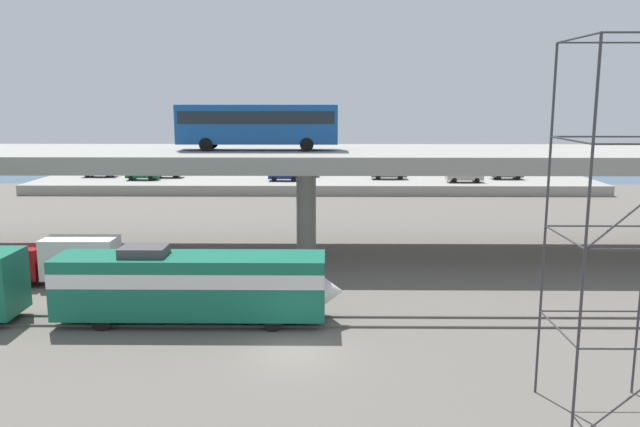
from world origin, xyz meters
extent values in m
plane|color=#605B54|center=(0.00, 0.00, 0.00)|extent=(260.00, 260.00, 0.00)
cube|color=#59544C|center=(0.00, 3.23, 0.06)|extent=(110.00, 0.12, 0.12)
cube|color=#59544C|center=(0.00, 4.77, 0.06)|extent=(110.00, 0.12, 0.12)
cube|color=#14664C|center=(-5.63, 4.00, 2.08)|extent=(14.23, 3.00, 3.20)
cube|color=silver|center=(-5.63, 4.00, 2.66)|extent=(14.23, 3.04, 0.77)
cone|color=silver|center=(1.49, 4.00, 1.76)|extent=(1.94, 2.85, 2.85)
cube|color=black|center=(0.03, 4.00, 2.98)|extent=(1.94, 2.70, 1.02)
cube|color=#3F3F42|center=(-8.05, 4.00, 3.93)|extent=(2.40, 1.80, 0.50)
cylinder|color=black|center=(-1.18, 5.35, 0.48)|extent=(0.96, 0.18, 0.96)
cylinder|color=black|center=(-1.18, 2.65, 0.48)|extent=(0.96, 0.18, 0.96)
cylinder|color=black|center=(-10.08, 5.35, 0.48)|extent=(0.96, 0.18, 0.96)
cylinder|color=black|center=(-10.08, 2.65, 0.48)|extent=(0.96, 0.18, 0.96)
cube|color=gray|center=(0.00, 20.00, 7.34)|extent=(96.00, 12.36, 1.23)
cylinder|color=gray|center=(0.00, 20.00, 3.36)|extent=(1.50, 1.50, 6.72)
cube|color=#14478C|center=(-3.62, 19.81, 9.91)|extent=(12.00, 2.55, 2.90)
cube|color=black|center=(-3.62, 19.81, 10.43)|extent=(11.52, 2.59, 0.93)
cube|color=black|center=(2.33, 19.81, 10.25)|extent=(0.08, 2.30, 1.74)
cylinder|color=black|center=(0.10, 21.02, 8.46)|extent=(1.00, 0.26, 1.00)
cylinder|color=black|center=(0.10, 18.59, 8.46)|extent=(1.00, 0.26, 1.00)
cylinder|color=black|center=(-7.34, 21.02, 8.46)|extent=(1.00, 0.26, 1.00)
cylinder|color=black|center=(-7.34, 18.59, 8.46)|extent=(1.00, 0.26, 1.00)
cube|color=maroon|center=(-17.74, 11.15, 1.44)|extent=(2.00, 2.30, 2.00)
cube|color=silver|center=(-14.24, 11.15, 1.74)|extent=(4.60, 2.30, 2.60)
cylinder|color=black|center=(-17.45, 10.06, 0.44)|extent=(0.88, 0.28, 0.88)
cylinder|color=black|center=(-17.45, 12.25, 0.44)|extent=(0.88, 0.28, 0.88)
cylinder|color=black|center=(-13.23, 10.06, 0.44)|extent=(0.88, 0.28, 0.88)
cylinder|color=black|center=(-13.23, 12.25, 0.44)|extent=(0.88, 0.28, 0.88)
cylinder|color=#38383D|center=(10.17, -4.19, 6.96)|extent=(0.10, 0.10, 13.93)
cylinder|color=#38383D|center=(10.17, -8.13, 6.96)|extent=(0.10, 0.10, 13.93)
cylinder|color=#38383D|center=(12.13, -4.19, 3.48)|extent=(3.94, 0.07, 0.07)
cylinder|color=#38383D|center=(12.13, -8.13, 3.48)|extent=(3.94, 0.07, 0.07)
cylinder|color=#38383D|center=(10.17, -6.16, 3.48)|extent=(0.07, 3.94, 0.07)
cylinder|color=#38383D|center=(12.13, -4.19, 6.96)|extent=(3.94, 0.07, 0.07)
cylinder|color=#38383D|center=(10.17, -6.16, 6.96)|extent=(0.07, 3.94, 0.07)
cylinder|color=#38383D|center=(12.13, -4.19, 10.45)|extent=(3.94, 0.07, 0.07)
cylinder|color=#38383D|center=(10.17, -6.16, 10.45)|extent=(0.07, 3.94, 0.07)
cylinder|color=#38383D|center=(12.13, -4.19, 13.93)|extent=(3.94, 0.07, 0.07)
cylinder|color=#38383D|center=(10.17, -6.16, 13.93)|extent=(0.07, 3.94, 0.07)
cylinder|color=#38383D|center=(12.13, -8.13, 1.74)|extent=(3.99, 0.07, 3.53)
cube|color=gray|center=(0.00, 55.00, 0.63)|extent=(72.78, 12.62, 1.25)
cube|color=#515459|center=(9.70, 55.43, 1.92)|extent=(4.64, 1.89, 0.70)
cube|color=#1E232B|center=(9.47, 55.43, 2.51)|extent=(2.04, 1.66, 0.48)
cylinder|color=black|center=(11.14, 56.33, 1.57)|extent=(0.64, 0.20, 0.64)
cylinder|color=black|center=(11.14, 54.54, 1.57)|extent=(0.64, 0.20, 0.64)
cylinder|color=black|center=(8.26, 56.33, 1.57)|extent=(0.64, 0.20, 0.64)
cylinder|color=black|center=(8.26, 54.54, 1.57)|extent=(0.64, 0.20, 0.64)
cube|color=navy|center=(-3.91, 53.48, 1.92)|extent=(4.02, 1.83, 0.70)
cube|color=#1E232B|center=(-3.71, 53.48, 2.51)|extent=(1.77, 1.61, 0.48)
cylinder|color=black|center=(-5.15, 52.61, 1.57)|extent=(0.64, 0.20, 0.64)
cylinder|color=black|center=(-5.15, 54.36, 1.57)|extent=(0.64, 0.20, 0.64)
cylinder|color=black|center=(-2.66, 52.61, 1.57)|extent=(0.64, 0.20, 0.64)
cylinder|color=black|center=(-2.66, 54.36, 1.57)|extent=(0.64, 0.20, 0.64)
cube|color=#9E998C|center=(18.97, 52.31, 1.92)|extent=(4.58, 1.75, 0.70)
cube|color=#1E232B|center=(18.74, 52.31, 2.51)|extent=(2.01, 1.54, 0.48)
cylinder|color=black|center=(20.39, 53.14, 1.57)|extent=(0.64, 0.20, 0.64)
cylinder|color=black|center=(20.39, 51.48, 1.57)|extent=(0.64, 0.20, 0.64)
cylinder|color=black|center=(17.55, 53.14, 1.57)|extent=(0.64, 0.20, 0.64)
cylinder|color=black|center=(17.55, 51.48, 1.57)|extent=(0.64, 0.20, 0.64)
cube|color=#9E998C|center=(-19.74, 56.66, 1.92)|extent=(4.01, 1.87, 0.70)
cube|color=#1E232B|center=(-19.54, 56.66, 2.51)|extent=(1.76, 1.65, 0.48)
cylinder|color=black|center=(-20.98, 55.77, 1.57)|extent=(0.64, 0.20, 0.64)
cylinder|color=black|center=(-20.98, 57.55, 1.57)|extent=(0.64, 0.20, 0.64)
cylinder|color=black|center=(-18.50, 55.77, 1.57)|extent=(0.64, 0.20, 0.64)
cylinder|color=black|center=(-18.50, 57.55, 1.57)|extent=(0.64, 0.20, 0.64)
cube|color=#0C4C26|center=(-22.35, 54.18, 1.92)|extent=(4.12, 1.88, 0.70)
cube|color=#1E232B|center=(-22.56, 54.18, 2.51)|extent=(1.81, 1.66, 0.48)
cylinder|color=black|center=(-21.08, 55.08, 1.57)|extent=(0.64, 0.20, 0.64)
cylinder|color=black|center=(-21.08, 53.29, 1.57)|extent=(0.64, 0.20, 0.64)
cylinder|color=black|center=(-23.63, 55.08, 1.57)|extent=(0.64, 0.20, 0.64)
cylinder|color=black|center=(-23.63, 53.29, 1.57)|extent=(0.64, 0.20, 0.64)
cube|color=navy|center=(-1.64, 57.96, 1.92)|extent=(4.03, 1.86, 0.70)
cube|color=#1E232B|center=(-1.44, 57.96, 2.51)|extent=(1.77, 1.64, 0.48)
cylinder|color=black|center=(-2.89, 57.07, 1.57)|extent=(0.64, 0.20, 0.64)
cylinder|color=black|center=(-2.89, 58.84, 1.57)|extent=(0.64, 0.20, 0.64)
cylinder|color=black|center=(-0.39, 57.07, 1.57)|extent=(0.64, 0.20, 0.64)
cylinder|color=black|center=(-0.39, 58.84, 1.57)|extent=(0.64, 0.20, 0.64)
cube|color=navy|center=(-29.05, 57.30, 1.92)|extent=(4.49, 1.87, 0.70)
cube|color=#1E232B|center=(-28.82, 57.30, 2.51)|extent=(1.98, 1.65, 0.48)
cylinder|color=black|center=(-30.44, 56.41, 1.57)|extent=(0.64, 0.20, 0.64)
cylinder|color=black|center=(-30.44, 58.18, 1.57)|extent=(0.64, 0.20, 0.64)
cylinder|color=black|center=(-27.65, 56.41, 1.57)|extent=(0.64, 0.20, 0.64)
cylinder|color=black|center=(-27.65, 58.18, 1.57)|extent=(0.64, 0.20, 0.64)
cube|color=#515459|center=(25.16, 55.52, 1.92)|extent=(4.05, 1.84, 0.70)
cube|color=#1E232B|center=(25.36, 55.52, 2.51)|extent=(1.78, 1.62, 0.48)
cylinder|color=black|center=(23.91, 54.64, 1.57)|extent=(0.64, 0.20, 0.64)
cylinder|color=black|center=(23.91, 56.39, 1.57)|extent=(0.64, 0.20, 0.64)
cylinder|color=black|center=(26.42, 54.64, 1.57)|extent=(0.64, 0.20, 0.64)
cylinder|color=black|center=(26.42, 56.39, 1.57)|extent=(0.64, 0.20, 0.64)
cube|color=#385B7A|center=(0.00, 78.00, 0.00)|extent=(140.00, 36.00, 0.01)
camera|label=1|loc=(1.60, -29.10, 11.96)|focal=36.34mm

